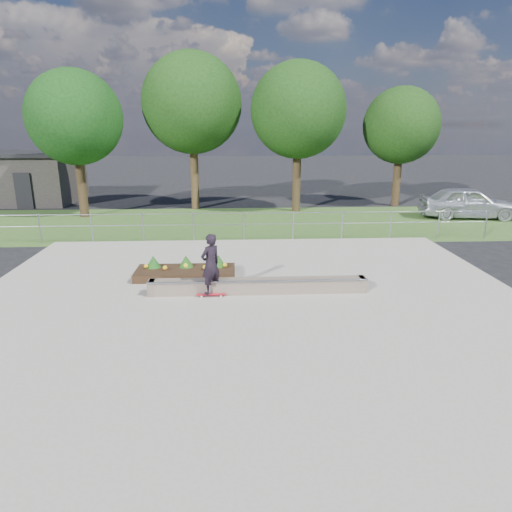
% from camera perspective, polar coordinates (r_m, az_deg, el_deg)
% --- Properties ---
extents(ground, '(120.00, 120.00, 0.00)m').
position_cam_1_polar(ground, '(11.35, -0.63, -7.47)').
color(ground, black).
rests_on(ground, ground).
extents(grass_verge, '(30.00, 8.00, 0.02)m').
position_cam_1_polar(grass_verge, '(21.88, -1.78, 4.14)').
color(grass_verge, '#335421').
rests_on(grass_verge, ground).
extents(concrete_slab, '(15.00, 15.00, 0.06)m').
position_cam_1_polar(concrete_slab, '(11.34, -0.63, -7.33)').
color(concrete_slab, gray).
rests_on(concrete_slab, ground).
extents(fence, '(20.06, 0.06, 1.20)m').
position_cam_1_polar(fence, '(18.30, -1.57, 4.20)').
color(fence, '#92949A').
rests_on(fence, ground).
extents(building, '(8.40, 5.40, 3.00)m').
position_cam_1_polar(building, '(31.63, -28.68, 8.67)').
color(building, '#2C2927').
rests_on(building, ground).
extents(tree_far_left, '(4.55, 4.55, 7.15)m').
position_cam_1_polar(tree_far_left, '(24.61, -21.73, 15.75)').
color(tree_far_left, black).
rests_on(tree_far_left, ground).
extents(tree_mid_left, '(5.25, 5.25, 8.25)m').
position_cam_1_polar(tree_mid_left, '(25.51, -8.01, 18.35)').
color(tree_mid_left, '#362615').
rests_on(tree_mid_left, ground).
extents(tree_mid_right, '(4.90, 4.90, 7.70)m').
position_cam_1_polar(tree_mid_right, '(24.64, 5.30, 17.64)').
color(tree_mid_right, black).
rests_on(tree_mid_right, ground).
extents(tree_far_right, '(4.20, 4.20, 6.60)m').
position_cam_1_polar(tree_far_right, '(27.55, 17.71, 15.25)').
color(tree_far_right, black).
rests_on(tree_far_right, ground).
extents(grind_ledge, '(6.00, 0.44, 0.43)m').
position_cam_1_polar(grind_ledge, '(12.59, 0.27, -3.75)').
color(grind_ledge, brown).
rests_on(grind_ledge, concrete_slab).
extents(planter_bed, '(3.00, 1.20, 0.61)m').
position_cam_1_polar(planter_bed, '(14.11, -8.78, -1.82)').
color(planter_bed, black).
rests_on(planter_bed, concrete_slab).
extents(skateboarder, '(0.80, 0.70, 1.74)m').
position_cam_1_polar(skateboarder, '(12.18, -5.70, -1.06)').
color(skateboarder, silver).
rests_on(skateboarder, concrete_slab).
extents(parked_car, '(4.86, 2.49, 1.58)m').
position_cam_1_polar(parked_car, '(25.28, 24.99, 6.08)').
color(parked_car, '#B0B4BA').
rests_on(parked_car, ground).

